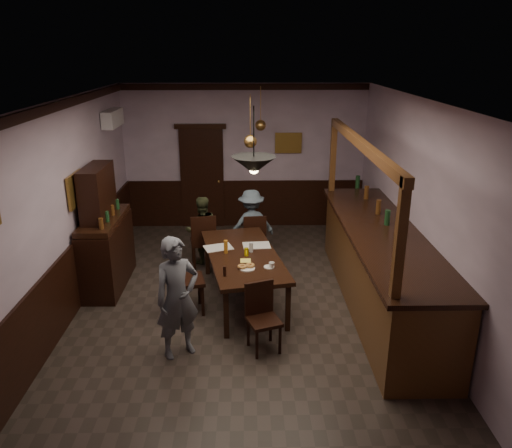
{
  "coord_description": "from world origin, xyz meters",
  "views": [
    {
      "loc": [
        0.05,
        -6.27,
        3.65
      ],
      "look_at": [
        0.18,
        0.8,
        1.15
      ],
      "focal_mm": 35.0,
      "sensor_mm": 36.0,
      "label": 1
    }
  ],
  "objects_px": {
    "person_seated_left": "(202,230)",
    "pendant_brass_far": "(261,125)",
    "bar_counter": "(380,266)",
    "chair_side": "(181,275)",
    "coffee_cup": "(272,265)",
    "pendant_brass_mid": "(250,142)",
    "person_standing": "(177,298)",
    "pendant_iron": "(254,165)",
    "sideboard": "(105,239)",
    "chair_far_left": "(203,239)",
    "chair_far_right": "(254,237)",
    "chair_near": "(262,313)",
    "person_seated_right": "(251,224)",
    "dining_table": "(243,258)",
    "soda_can": "(246,252)"
  },
  "relations": [
    {
      "from": "person_seated_left",
      "to": "pendant_brass_far",
      "type": "height_order",
      "value": "pendant_brass_far"
    },
    {
      "from": "bar_counter",
      "to": "chair_side",
      "type": "bearing_deg",
      "value": -176.3
    },
    {
      "from": "coffee_cup",
      "to": "pendant_brass_mid",
      "type": "xyz_separation_m",
      "value": [
        -0.28,
        1.26,
        1.5
      ]
    },
    {
      "from": "person_standing",
      "to": "pendant_iron",
      "type": "relative_size",
      "value": 1.87
    },
    {
      "from": "sideboard",
      "to": "chair_far_left",
      "type": "bearing_deg",
      "value": 22.7
    },
    {
      "from": "person_standing",
      "to": "pendant_brass_mid",
      "type": "xyz_separation_m",
      "value": [
        0.91,
        2.17,
        1.52
      ]
    },
    {
      "from": "bar_counter",
      "to": "pendant_brass_far",
      "type": "xyz_separation_m",
      "value": [
        -1.69,
        2.62,
        1.67
      ]
    },
    {
      "from": "coffee_cup",
      "to": "pendant_iron",
      "type": "bearing_deg",
      "value": -144.48
    },
    {
      "from": "sideboard",
      "to": "pendant_iron",
      "type": "bearing_deg",
      "value": -29.29
    },
    {
      "from": "chair_far_right",
      "to": "pendant_iron",
      "type": "xyz_separation_m",
      "value": [
        -0.03,
        -2.12,
        1.77
      ]
    },
    {
      "from": "chair_near",
      "to": "person_standing",
      "type": "distance_m",
      "value": 1.08
    },
    {
      "from": "bar_counter",
      "to": "pendant_brass_far",
      "type": "bearing_deg",
      "value": 122.88
    },
    {
      "from": "person_seated_right",
      "to": "chair_far_left",
      "type": "bearing_deg",
      "value": 14.6
    },
    {
      "from": "dining_table",
      "to": "sideboard",
      "type": "height_order",
      "value": "sideboard"
    },
    {
      "from": "chair_side",
      "to": "person_standing",
      "type": "bearing_deg",
      "value": 172.38
    },
    {
      "from": "dining_table",
      "to": "pendant_brass_far",
      "type": "relative_size",
      "value": 2.9
    },
    {
      "from": "soda_can",
      "to": "person_standing",
      "type": "bearing_deg",
      "value": -121.7
    },
    {
      "from": "person_standing",
      "to": "person_seated_left",
      "type": "relative_size",
      "value": 1.28
    },
    {
      "from": "sideboard",
      "to": "pendant_brass_mid",
      "type": "bearing_deg",
      "value": 5.18
    },
    {
      "from": "sideboard",
      "to": "pendant_iron",
      "type": "relative_size",
      "value": 2.36
    },
    {
      "from": "chair_far_right",
      "to": "coffee_cup",
      "type": "height_order",
      "value": "chair_far_right"
    },
    {
      "from": "person_seated_right",
      "to": "pendant_iron",
      "type": "bearing_deg",
      "value": 76.43
    },
    {
      "from": "person_standing",
      "to": "pendant_brass_mid",
      "type": "height_order",
      "value": "pendant_brass_mid"
    },
    {
      "from": "chair_side",
      "to": "pendant_brass_far",
      "type": "xyz_separation_m",
      "value": [
        1.2,
        2.8,
        1.72
      ]
    },
    {
      "from": "pendant_brass_far",
      "to": "chair_side",
      "type": "bearing_deg",
      "value": -113.22
    },
    {
      "from": "soda_can",
      "to": "sideboard",
      "type": "xyz_separation_m",
      "value": [
        -2.24,
        0.6,
        -0.02
      ]
    },
    {
      "from": "person_seated_right",
      "to": "pendant_brass_far",
      "type": "relative_size",
      "value": 1.59
    },
    {
      "from": "chair_far_right",
      "to": "soda_can",
      "type": "relative_size",
      "value": 7.66
    },
    {
      "from": "person_standing",
      "to": "chair_side",
      "type": "bearing_deg",
      "value": 62.93
    },
    {
      "from": "person_standing",
      "to": "sideboard",
      "type": "relative_size",
      "value": 0.79
    },
    {
      "from": "chair_side",
      "to": "pendant_iron",
      "type": "height_order",
      "value": "pendant_iron"
    },
    {
      "from": "chair_far_left",
      "to": "soda_can",
      "type": "relative_size",
      "value": 8.23
    },
    {
      "from": "sideboard",
      "to": "bar_counter",
      "type": "relative_size",
      "value": 0.44
    },
    {
      "from": "chair_far_right",
      "to": "person_standing",
      "type": "bearing_deg",
      "value": 63.96
    },
    {
      "from": "chair_far_right",
      "to": "soda_can",
      "type": "distance_m",
      "value": 1.45
    },
    {
      "from": "chair_far_left",
      "to": "coffee_cup",
      "type": "height_order",
      "value": "chair_far_left"
    },
    {
      "from": "soda_can",
      "to": "sideboard",
      "type": "distance_m",
      "value": 2.32
    },
    {
      "from": "person_seated_right",
      "to": "pendant_brass_mid",
      "type": "xyz_separation_m",
      "value": [
        -0.02,
        -0.87,
        1.65
      ]
    },
    {
      "from": "chair_near",
      "to": "pendant_brass_far",
      "type": "height_order",
      "value": "pendant_brass_far"
    },
    {
      "from": "dining_table",
      "to": "person_standing",
      "type": "relative_size",
      "value": 1.51
    },
    {
      "from": "chair_far_right",
      "to": "soda_can",
      "type": "height_order",
      "value": "chair_far_right"
    },
    {
      "from": "person_standing",
      "to": "pendant_brass_mid",
      "type": "relative_size",
      "value": 1.93
    },
    {
      "from": "sideboard",
      "to": "pendant_brass_far",
      "type": "bearing_deg",
      "value": 37.03
    },
    {
      "from": "chair_far_left",
      "to": "person_seated_right",
      "type": "bearing_deg",
      "value": -161.33
    },
    {
      "from": "person_seated_left",
      "to": "sideboard",
      "type": "height_order",
      "value": "sideboard"
    },
    {
      "from": "dining_table",
      "to": "pendant_brass_far",
      "type": "height_order",
      "value": "pendant_brass_far"
    },
    {
      "from": "coffee_cup",
      "to": "pendant_brass_far",
      "type": "xyz_separation_m",
      "value": [
        -0.08,
        2.94,
        1.5
      ]
    },
    {
      "from": "dining_table",
      "to": "person_seated_right",
      "type": "relative_size",
      "value": 1.83
    },
    {
      "from": "soda_can",
      "to": "dining_table",
      "type": "bearing_deg",
      "value": 127.05
    },
    {
      "from": "chair_far_right",
      "to": "person_seated_right",
      "type": "distance_m",
      "value": 0.31
    }
  ]
}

